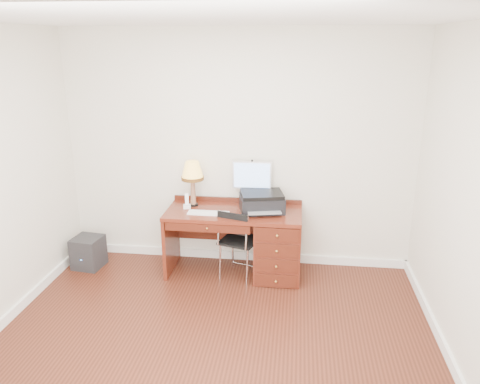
# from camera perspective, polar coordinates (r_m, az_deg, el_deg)

# --- Properties ---
(ground) EXTENTS (4.00, 4.00, 0.00)m
(ground) POSITION_cam_1_polar(r_m,az_deg,el_deg) (4.31, -3.42, -18.27)
(ground) COLOR #38160C
(ground) RESTS_ON ground
(room_shell) EXTENTS (4.00, 4.00, 4.00)m
(room_shell) POSITION_cam_1_polar(r_m,az_deg,el_deg) (4.80, -2.03, -13.38)
(room_shell) COLOR silver
(room_shell) RESTS_ON ground
(desk) EXTENTS (1.50, 0.67, 0.75)m
(desk) POSITION_cam_1_polar(r_m,az_deg,el_deg) (5.28, 2.74, -5.89)
(desk) COLOR maroon
(desk) RESTS_ON ground
(monitor) EXTENTS (0.44, 0.15, 0.51)m
(monitor) POSITION_cam_1_polar(r_m,az_deg,el_deg) (5.29, 1.47, 1.76)
(monitor) COLOR silver
(monitor) RESTS_ON desk
(keyboard) EXTENTS (0.45, 0.13, 0.02)m
(keyboard) POSITION_cam_1_polar(r_m,az_deg,el_deg) (5.11, -3.87, -2.57)
(keyboard) COLOR white
(keyboard) RESTS_ON desk
(mouse_pad) EXTENTS (0.23, 0.23, 0.05)m
(mouse_pad) POSITION_cam_1_polar(r_m,az_deg,el_deg) (5.12, 2.27, -2.42)
(mouse_pad) COLOR black
(mouse_pad) RESTS_ON desk
(printer) EXTENTS (0.54, 0.46, 0.21)m
(printer) POSITION_cam_1_polar(r_m,az_deg,el_deg) (5.17, 2.67, -1.19)
(printer) COLOR black
(printer) RESTS_ON desk
(leg_lamp) EXTENTS (0.25, 0.25, 0.52)m
(leg_lamp) POSITION_cam_1_polar(r_m,az_deg,el_deg) (5.27, -5.82, 2.26)
(leg_lamp) COLOR black
(leg_lamp) RESTS_ON desk
(phone) EXTENTS (0.10, 0.10, 0.17)m
(phone) POSITION_cam_1_polar(r_m,az_deg,el_deg) (5.29, -6.48, -1.43)
(phone) COLOR white
(phone) RESTS_ON desk
(pen_cup) EXTENTS (0.08, 0.08, 0.10)m
(pen_cup) POSITION_cam_1_polar(r_m,az_deg,el_deg) (5.28, 1.85, -1.33)
(pen_cup) COLOR black
(pen_cup) RESTS_ON desk
(chair) EXTENTS (0.48, 0.49, 0.82)m
(chair) POSITION_cam_1_polar(r_m,az_deg,el_deg) (5.14, -0.14, -5.55)
(chair) COLOR black
(chair) RESTS_ON ground
(equipment_box) EXTENTS (0.35, 0.35, 0.37)m
(equipment_box) POSITION_cam_1_polar(r_m,az_deg,el_deg) (5.81, -18.00, -6.98)
(equipment_box) COLOR black
(equipment_box) RESTS_ON ground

